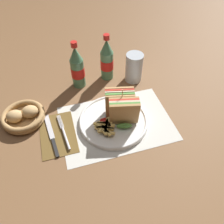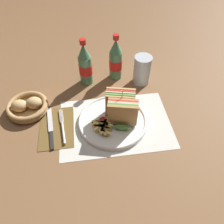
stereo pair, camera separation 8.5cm
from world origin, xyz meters
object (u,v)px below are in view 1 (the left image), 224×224
at_px(knife, 52,135).
at_px(club_sandwich, 122,107).
at_px(glass_near, 134,69).
at_px(bread_basket, 23,116).
at_px(coke_bottle_near, 77,68).
at_px(fork, 65,135).
at_px(coke_bottle_far, 107,60).
at_px(plate_main, 113,121).

bearing_deg(knife, club_sandwich, -5.67).
distance_m(glass_near, bread_basket, 0.52).
height_order(coke_bottle_near, glass_near, coke_bottle_near).
distance_m(coke_bottle_near, bread_basket, 0.30).
relative_size(knife, coke_bottle_near, 0.94).
distance_m(fork, coke_bottle_far, 0.39).
xyz_separation_m(club_sandwich, glass_near, (0.13, 0.22, -0.01)).
height_order(plate_main, glass_near, glass_near).
bearing_deg(plate_main, bread_basket, 161.68).
height_order(knife, coke_bottle_far, coke_bottle_far).
xyz_separation_m(fork, coke_bottle_far, (0.25, 0.29, 0.09)).
bearing_deg(club_sandwich, bread_basket, 163.91).
height_order(fork, coke_bottle_near, coke_bottle_near).
bearing_deg(plate_main, coke_bottle_near, 108.12).
height_order(fork, knife, fork).
xyz_separation_m(fork, coke_bottle_near, (0.11, 0.28, 0.09)).
height_order(coke_bottle_far, bread_basket, coke_bottle_far).
distance_m(plate_main, knife, 0.24).
relative_size(fork, coke_bottle_near, 0.79).
bearing_deg(coke_bottle_far, coke_bottle_near, -172.40).
bearing_deg(coke_bottle_near, bread_basket, -148.89).
bearing_deg(bread_basket, coke_bottle_far, 23.56).
xyz_separation_m(coke_bottle_near, bread_basket, (-0.25, -0.15, -0.07)).
distance_m(plate_main, glass_near, 0.29).
height_order(club_sandwich, fork, club_sandwich).
bearing_deg(club_sandwich, knife, -179.25).
bearing_deg(fork, plate_main, -2.55).
xyz_separation_m(coke_bottle_far, bread_basket, (-0.39, -0.17, -0.07)).
distance_m(club_sandwich, glass_near, 0.26).
xyz_separation_m(plate_main, coke_bottle_near, (-0.09, 0.26, 0.08)).
distance_m(fork, bread_basket, 0.19).
relative_size(club_sandwich, bread_basket, 0.86).
bearing_deg(plate_main, glass_near, 54.17).
relative_size(plate_main, glass_near, 2.01).
relative_size(club_sandwich, fork, 0.83).
relative_size(club_sandwich, knife, 0.70).
bearing_deg(knife, fork, -23.13).
height_order(club_sandwich, coke_bottle_near, coke_bottle_near).
bearing_deg(fork, knife, 156.87).
bearing_deg(bread_basket, glass_near, 13.19).
bearing_deg(coke_bottle_far, fork, -129.95).
height_order(fork, coke_bottle_far, coke_bottle_far).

